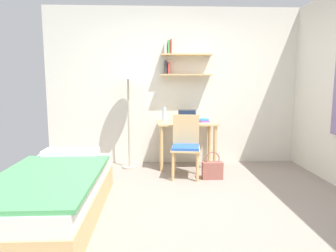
{
  "coord_description": "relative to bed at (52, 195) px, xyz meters",
  "views": [
    {
      "loc": [
        -0.41,
        -3.11,
        1.37
      ],
      "look_at": [
        -0.25,
        0.51,
        0.85
      ],
      "focal_mm": 32.33,
      "sensor_mm": 36.0,
      "label": 1
    }
  ],
  "objects": [
    {
      "name": "water_bottle",
      "position": [
        1.21,
        1.88,
        0.62
      ],
      "size": [
        0.07,
        0.07,
        0.24
      ],
      "primitive_type": "cylinder",
      "color": "silver",
      "rests_on": "desk"
    },
    {
      "name": "book_stack",
      "position": [
        1.85,
        1.87,
        0.52
      ],
      "size": [
        0.18,
        0.25,
        0.05
      ],
      "color": "purple",
      "rests_on": "desk"
    },
    {
      "name": "laptop",
      "position": [
        1.58,
        1.84,
        0.55
      ],
      "size": [
        0.3,
        0.21,
        0.2
      ],
      "color": "#2D2D33",
      "rests_on": "desk"
    },
    {
      "name": "standing_lamp",
      "position": [
        0.64,
        1.81,
        1.2
      ],
      "size": [
        0.37,
        0.37,
        1.65
      ],
      "color": "#B2A893",
      "rests_on": "ground_plane"
    },
    {
      "name": "ground_plane",
      "position": [
        1.46,
        0.11,
        -0.24
      ],
      "size": [
        5.28,
        5.28,
        0.0
      ],
      "primitive_type": "plane",
      "color": "gray"
    },
    {
      "name": "desk_chair",
      "position": [
        1.51,
        1.32,
        0.25
      ],
      "size": [
        0.46,
        0.47,
        0.9
      ],
      "color": "tan",
      "rests_on": "ground_plane"
    },
    {
      "name": "handbag",
      "position": [
        1.88,
        1.17,
        -0.1
      ],
      "size": [
        0.29,
        0.12,
        0.4
      ],
      "color": "#99564C",
      "rests_on": "ground_plane"
    },
    {
      "name": "wall_back",
      "position": [
        1.46,
        2.14,
        1.07
      ],
      "size": [
        4.4,
        0.27,
        2.6
      ],
      "color": "silver",
      "rests_on": "ground_plane"
    },
    {
      "name": "desk",
      "position": [
        1.57,
        1.81,
        0.35
      ],
      "size": [
        0.93,
        0.55,
        0.74
      ],
      "color": "tan",
      "rests_on": "ground_plane"
    },
    {
      "name": "bed",
      "position": [
        0.0,
        0.0,
        0.0
      ],
      "size": [
        0.98,
        1.99,
        0.54
      ],
      "color": "tan",
      "rests_on": "ground_plane"
    }
  ]
}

